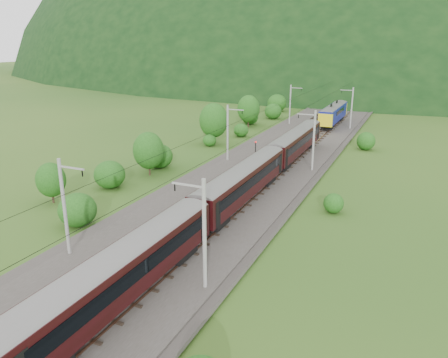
% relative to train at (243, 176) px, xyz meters
% --- Properties ---
extents(ground, '(600.00, 600.00, 0.00)m').
position_rel_train_xyz_m(ground, '(-2.40, -16.61, -3.27)').
color(ground, '#224B17').
rests_on(ground, ground).
extents(railbed, '(14.00, 220.00, 0.30)m').
position_rel_train_xyz_m(railbed, '(-2.40, -6.61, -3.12)').
color(railbed, '#38332D').
rests_on(railbed, ground).
extents(track_left, '(2.40, 220.00, 0.27)m').
position_rel_train_xyz_m(track_left, '(-4.80, -6.61, -2.90)').
color(track_left, brown).
rests_on(track_left, railbed).
extents(track_right, '(2.40, 220.00, 0.27)m').
position_rel_train_xyz_m(track_right, '(0.00, -6.61, -2.90)').
color(track_right, brown).
rests_on(track_right, railbed).
extents(catenary_left, '(2.54, 192.28, 8.00)m').
position_rel_train_xyz_m(catenary_left, '(-8.52, 15.39, 1.23)').
color(catenary_left, gray).
rests_on(catenary_left, railbed).
extents(catenary_right, '(2.54, 192.28, 8.00)m').
position_rel_train_xyz_m(catenary_right, '(3.72, 15.39, 1.23)').
color(catenary_right, gray).
rests_on(catenary_right, railbed).
extents(overhead_wires, '(4.83, 198.00, 0.03)m').
position_rel_train_xyz_m(overhead_wires, '(-2.40, -6.61, 3.83)').
color(overhead_wires, black).
rests_on(overhead_wires, ground).
extents(mountain_main, '(504.00, 360.00, 244.00)m').
position_rel_train_xyz_m(mountain_main, '(-2.40, 243.39, -3.27)').
color(mountain_main, black).
rests_on(mountain_main, ground).
extents(mountain_ridge, '(336.00, 280.00, 132.00)m').
position_rel_train_xyz_m(mountain_ridge, '(-122.40, 283.39, -3.27)').
color(mountain_ridge, black).
rests_on(mountain_ridge, ground).
extents(train, '(2.73, 109.45, 4.74)m').
position_rel_train_xyz_m(train, '(0.00, 0.00, 0.00)').
color(train, black).
rests_on(train, ground).
extents(hazard_post_near, '(0.18, 0.18, 1.68)m').
position_rel_train_xyz_m(hazard_post_near, '(-2.60, 50.10, -2.13)').
color(hazard_post_near, red).
rests_on(hazard_post_near, railbed).
extents(hazard_post_far, '(0.17, 0.17, 1.56)m').
position_rel_train_xyz_m(hazard_post_far, '(-2.28, 11.80, -2.19)').
color(hazard_post_far, red).
rests_on(hazard_post_far, railbed).
extents(signal, '(0.22, 0.22, 2.00)m').
position_rel_train_xyz_m(signal, '(-6.09, 20.27, -1.80)').
color(signal, black).
rests_on(signal, railbed).
extents(vegetation_left, '(11.99, 144.57, 6.98)m').
position_rel_train_xyz_m(vegetation_left, '(-16.08, 9.81, -0.58)').
color(vegetation_left, '#1B4913').
rests_on(vegetation_left, ground).
extents(vegetation_right, '(5.19, 90.01, 2.74)m').
position_rel_train_xyz_m(vegetation_right, '(8.98, -5.95, -2.03)').
color(vegetation_right, '#1B4913').
rests_on(vegetation_right, ground).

